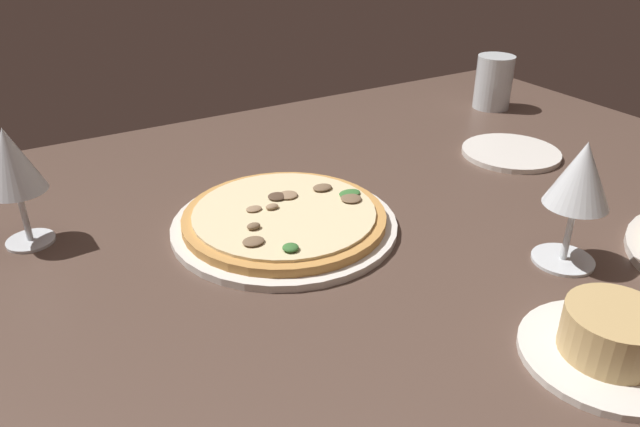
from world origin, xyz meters
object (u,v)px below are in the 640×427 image
(pizza_main, at_px, (285,220))
(wine_glass_far, at_px, (11,164))
(ramekin_on_saucer, at_px, (611,340))
(side_plate, at_px, (511,153))
(wine_glass_near, at_px, (581,179))
(water_glass, at_px, (493,85))

(pizza_main, relative_size, wine_glass_far, 1.93)
(ramekin_on_saucer, bearing_deg, side_plate, -125.92)
(pizza_main, xyz_separation_m, side_plate, (-0.45, -0.03, -0.01))
(wine_glass_near, xyz_separation_m, water_glass, (-0.35, -0.48, -0.06))
(pizza_main, bearing_deg, side_plate, -176.17)
(wine_glass_far, xyz_separation_m, water_glass, (-0.91, -0.11, -0.06))
(wine_glass_far, relative_size, water_glass, 1.45)
(wine_glass_near, distance_m, side_plate, 0.35)
(wine_glass_near, bearing_deg, wine_glass_far, -34.35)
(pizza_main, distance_m, side_plate, 0.45)
(side_plate, bearing_deg, pizza_main, 3.83)
(pizza_main, relative_size, water_glass, 2.81)
(ramekin_on_saucer, distance_m, wine_glass_near, 0.20)
(wine_glass_near, bearing_deg, pizza_main, -43.91)
(ramekin_on_saucer, relative_size, wine_glass_near, 1.08)
(side_plate, bearing_deg, ramekin_on_saucer, 54.08)
(water_glass, xyz_separation_m, side_plate, (0.16, 0.21, -0.04))
(pizza_main, relative_size, side_plate, 1.82)
(wine_glass_near, bearing_deg, side_plate, -125.53)
(ramekin_on_saucer, distance_m, side_plate, 0.51)
(pizza_main, height_order, wine_glass_far, wine_glass_far)
(pizza_main, distance_m, water_glass, 0.65)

